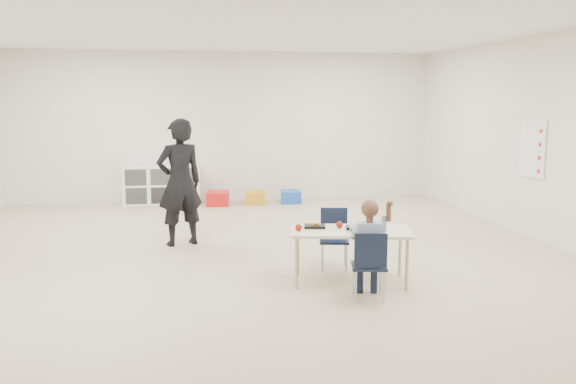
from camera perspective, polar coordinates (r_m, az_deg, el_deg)
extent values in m
plane|color=beige|center=(7.41, -3.45, -6.39)|extent=(9.00, 9.00, 0.00)
plane|color=white|center=(7.21, -3.66, 15.62)|extent=(9.00, 9.00, 0.00)
cube|color=white|center=(11.65, -5.92, 6.08)|extent=(8.00, 0.02, 2.80)
cube|color=white|center=(2.78, 6.39, -2.47)|extent=(8.00, 0.02, 2.80)
cube|color=white|center=(8.58, 24.16, 4.41)|extent=(0.02, 9.00, 2.80)
cube|color=#F0E3C0|center=(6.45, 5.86, -3.67)|extent=(1.34, 0.86, 0.03)
cube|color=black|center=(6.49, 6.45, -3.33)|extent=(0.25, 0.20, 0.03)
cube|color=black|center=(6.52, 2.53, -3.23)|extent=(0.25, 0.20, 0.03)
cube|color=white|center=(6.34, 6.12, -3.28)|extent=(0.08, 0.08, 0.10)
ellipsoid|color=tan|center=(6.35, 8.31, -3.45)|extent=(0.09, 0.09, 0.07)
sphere|color=maroon|center=(6.51, 4.83, -3.07)|extent=(0.07, 0.07, 0.07)
sphere|color=maroon|center=(6.35, 1.00, -3.34)|extent=(0.07, 0.07, 0.07)
cube|color=white|center=(11.52, -11.74, 0.67)|extent=(1.40, 0.40, 0.70)
cube|color=white|center=(9.08, 21.90, 3.80)|extent=(0.02, 0.60, 0.80)
imported|color=black|center=(8.14, -10.11, 0.89)|extent=(0.71, 0.59, 1.68)
cube|color=red|center=(11.23, -6.58, -0.58)|extent=(0.45, 0.55, 0.25)
cube|color=orange|center=(11.32, -3.07, -0.51)|extent=(0.42, 0.51, 0.23)
cube|color=blue|center=(11.41, 0.28, -0.44)|extent=(0.39, 0.48, 0.22)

